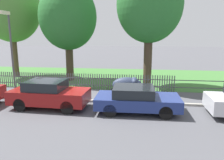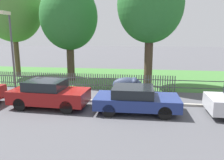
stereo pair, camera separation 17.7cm
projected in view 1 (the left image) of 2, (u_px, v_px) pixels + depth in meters
ground_plane at (70, 102)px, 12.41m from camera, size 120.00×120.00×0.00m
kerb_stone at (70, 100)px, 12.49m from camera, size 39.49×0.20×0.12m
grass_strip at (96, 76)px, 19.85m from camera, size 39.49×9.43×0.01m
park_fence at (83, 81)px, 15.17m from camera, size 39.49×0.05×1.10m
parked_car_navy_estate at (49, 94)px, 11.26m from camera, size 4.02×1.89×1.43m
parked_car_red_compact at (136, 99)px, 10.65m from camera, size 4.08×1.93×1.26m
covered_motorcycle at (128, 85)px, 13.47m from camera, size 1.99×0.95×1.17m
tree_nearest_kerb at (11, 9)px, 18.65m from camera, size 4.93×4.93×8.76m
tree_behind_motorcycle at (68, 17)px, 17.18m from camera, size 4.53×4.53×7.73m
tree_mid_park at (150, 5)px, 15.07m from camera, size 4.58×4.58×8.41m
street_lamp at (10, 44)px, 12.66m from camera, size 0.20×0.79×5.02m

